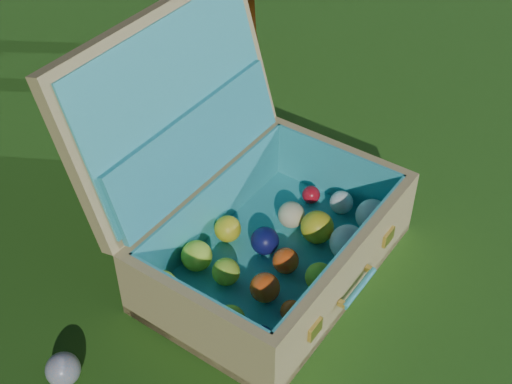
{
  "coord_description": "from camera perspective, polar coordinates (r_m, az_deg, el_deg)",
  "views": [
    {
      "loc": [
        -0.67,
        -1.06,
        1.32
      ],
      "look_at": [
        0.03,
        0.02,
        0.19
      ],
      "focal_mm": 50.0,
      "sensor_mm": 36.0,
      "label": 1
    }
  ],
  "objects": [
    {
      "name": "ground",
      "position": [
        1.82,
        -0.42,
        -5.16
      ],
      "size": [
        60.0,
        60.0,
        0.0
      ],
      "primitive_type": "plane",
      "color": "#215114",
      "rests_on": "ground"
    },
    {
      "name": "stray_ball",
      "position": [
        1.61,
        -15.19,
        -13.54
      ],
      "size": [
        0.08,
        0.08,
        0.08
      ],
      "primitive_type": "sphere",
      "color": "teal",
      "rests_on": "ground"
    },
    {
      "name": "suitcase",
      "position": [
        1.71,
        -1.01,
        -0.89
      ],
      "size": [
        0.81,
        0.78,
        0.6
      ],
      "rotation": [
        0.0,
        0.0,
        0.38
      ],
      "color": "tan",
      "rests_on": "ground"
    }
  ]
}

